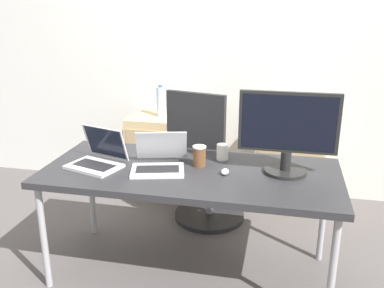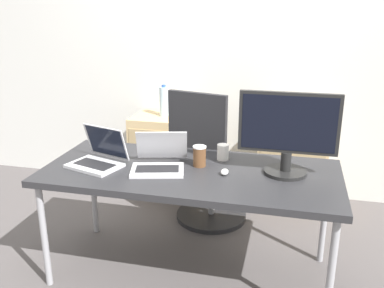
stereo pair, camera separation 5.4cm
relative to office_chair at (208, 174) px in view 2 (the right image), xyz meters
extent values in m
plane|color=#514C4C|center=(0.03, -0.69, -0.40)|extent=(14.00, 14.00, 0.00)
cube|color=silver|center=(0.03, 0.70, 0.90)|extent=(10.00, 0.05, 2.60)
cube|color=#28282B|center=(0.03, -0.69, 0.29)|extent=(1.76, 0.78, 0.04)
cylinder|color=#99999E|center=(-0.79, -1.01, -0.07)|extent=(0.04, 0.04, 0.67)
cylinder|color=#99999E|center=(0.85, -1.01, -0.07)|extent=(0.04, 0.04, 0.67)
cylinder|color=#99999E|center=(-0.79, -0.36, -0.07)|extent=(0.04, 0.04, 0.67)
cylinder|color=#99999E|center=(0.85, -0.36, -0.07)|extent=(0.04, 0.04, 0.67)
cylinder|color=#232326|center=(0.02, 0.07, -0.38)|extent=(0.56, 0.56, 0.04)
cylinder|color=gray|center=(0.02, 0.07, -0.16)|extent=(0.05, 0.05, 0.40)
cube|color=#232326|center=(0.02, 0.07, 0.04)|extent=(0.58, 0.58, 0.07)
cube|color=#232326|center=(-0.05, -0.18, 0.37)|extent=(0.44, 0.14, 0.60)
cube|color=tan|center=(-0.49, 0.46, -0.04)|extent=(0.54, 0.43, 0.72)
cube|color=tan|center=(-0.49, 0.24, -0.04)|extent=(0.50, 0.01, 0.57)
cube|color=tan|center=(0.62, 0.46, -0.04)|extent=(0.54, 0.43, 0.72)
cube|color=tan|center=(0.62, 0.24, -0.04)|extent=(0.50, 0.01, 0.57)
cylinder|color=silver|center=(-0.49, 0.46, 0.44)|extent=(0.08, 0.08, 0.25)
cylinder|color=#3359B2|center=(-0.49, 0.46, 0.58)|extent=(0.03, 0.03, 0.02)
cube|color=silver|center=(-0.55, -0.78, 0.32)|extent=(0.36, 0.30, 0.02)
cube|color=black|center=(-0.55, -0.78, 0.33)|extent=(0.28, 0.19, 0.00)
cube|color=silver|center=(-0.52, -0.65, 0.43)|extent=(0.31, 0.16, 0.21)
cube|color=black|center=(-0.52, -0.66, 0.43)|extent=(0.29, 0.14, 0.19)
cube|color=silver|center=(-0.15, -0.76, 0.32)|extent=(0.35, 0.29, 0.02)
cube|color=black|center=(-0.15, -0.76, 0.33)|extent=(0.27, 0.18, 0.00)
cube|color=silver|center=(-0.17, -0.61, 0.42)|extent=(0.32, 0.18, 0.20)
cube|color=black|center=(-0.17, -0.62, 0.43)|extent=(0.30, 0.16, 0.18)
cylinder|color=black|center=(0.58, -0.61, 0.32)|extent=(0.25, 0.25, 0.02)
cylinder|color=black|center=(0.58, -0.61, 0.38)|extent=(0.06, 0.06, 0.11)
cube|color=black|center=(0.58, -0.61, 0.61)|extent=(0.56, 0.03, 0.35)
cube|color=black|center=(0.58, -0.63, 0.61)|extent=(0.52, 0.00, 0.31)
ellipsoid|color=silver|center=(0.24, -0.71, 0.32)|extent=(0.04, 0.07, 0.03)
cylinder|color=white|center=(0.19, -0.47, 0.36)|extent=(0.07, 0.07, 0.10)
cylinder|color=brown|center=(0.07, -0.61, 0.37)|extent=(0.08, 0.08, 0.12)
cylinder|color=white|center=(0.07, -0.61, 0.43)|extent=(0.08, 0.08, 0.01)
camera|label=1|loc=(0.55, -2.99, 1.26)|focal=40.00mm
camera|label=2|loc=(0.60, -2.98, 1.26)|focal=40.00mm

